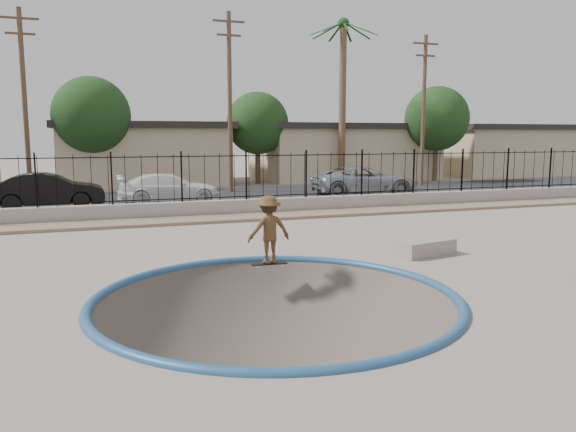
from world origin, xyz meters
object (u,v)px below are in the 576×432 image
Objects in this scene: car_b at (49,190)px; skateboard at (269,264)px; car_d at (364,181)px; concrete_ledge at (425,248)px; skater at (269,233)px; car_c at (169,188)px.

skateboard is at bearing -156.82° from car_b.
skateboard is at bearing 148.56° from car_d.
car_d reaches higher than concrete_ledge.
car_d is (9.35, 13.40, -0.02)m from skater.
car_b reaches higher than car_c.
concrete_ledge is (4.19, -0.13, 0.14)m from skateboard.
car_c is (-0.54, 13.40, 0.64)m from skateboard.
car_d is (9.35, 13.40, 0.72)m from skateboard.
car_c reaches higher than concrete_ledge.
concrete_ledge is at bearing -159.73° from car_c.
skater is at bearing 94.41° from skateboard.
car_b is (-5.59, 13.18, 0.72)m from skateboard.
car_c is 9.89m from car_d.
skateboard is 13.43m from car_c.
car_c is at bearing 109.26° from concrete_ledge.
skater is at bearing -176.68° from car_c.
car_b is 5.05m from car_c.
concrete_ledge is 0.35× the size of car_c.
skater is 14.31m from car_b.
concrete_ledge is at bearing 162.60° from car_d.
skater is 1.82× the size of skateboard.
car_d is at bearing 59.51° from skateboard.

